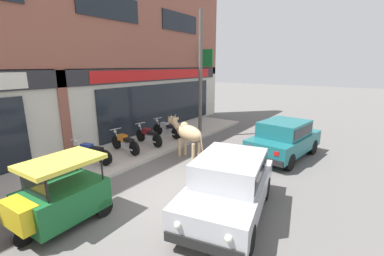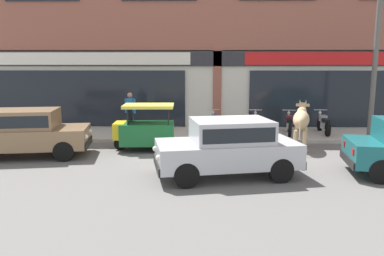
{
  "view_description": "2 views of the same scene",
  "coord_description": "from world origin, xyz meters",
  "px_view_note": "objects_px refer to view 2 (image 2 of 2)",
  "views": [
    {
      "loc": [
        -5.12,
        -4.29,
        3.51
      ],
      "look_at": [
        2.56,
        1.0,
        1.24
      ],
      "focal_mm": 24.0,
      "sensor_mm": 36.0,
      "label": 1
    },
    {
      "loc": [
        -0.7,
        -11.03,
        2.81
      ],
      "look_at": [
        -0.99,
        1.0,
        0.76
      ],
      "focal_mm": 35.0,
      "sensor_mm": 36.0,
      "label": 2
    }
  ],
  "objects_px": {
    "car_2": "(228,145)",
    "motorcycle_2": "(289,124)",
    "cow": "(301,120)",
    "pedestrian": "(130,108)",
    "auto_rickshaw": "(145,130)",
    "motorcycle_3": "(324,124)",
    "motorcycle_0": "(217,123)",
    "utility_pole": "(376,57)",
    "car_1": "(27,131)",
    "motorcycle_1": "(255,124)"
  },
  "relations": [
    {
      "from": "car_2",
      "to": "motorcycle_2",
      "type": "relative_size",
      "value": 2.12
    },
    {
      "from": "cow",
      "to": "pedestrian",
      "type": "relative_size",
      "value": 1.31
    },
    {
      "from": "auto_rickshaw",
      "to": "motorcycle_3",
      "type": "xyz_separation_m",
      "value": [
        6.66,
        2.52,
        -0.15
      ]
    },
    {
      "from": "auto_rickshaw",
      "to": "motorcycle_0",
      "type": "xyz_separation_m",
      "value": [
        2.47,
        2.52,
        -0.15
      ]
    },
    {
      "from": "utility_pole",
      "to": "cow",
      "type": "bearing_deg",
      "value": -156.29
    },
    {
      "from": "car_1",
      "to": "motorcycle_1",
      "type": "relative_size",
      "value": 2.09
    },
    {
      "from": "car_2",
      "to": "motorcycle_0",
      "type": "height_order",
      "value": "car_2"
    },
    {
      "from": "car_2",
      "to": "cow",
      "type": "bearing_deg",
      "value": 49.71
    },
    {
      "from": "cow",
      "to": "motorcycle_2",
      "type": "height_order",
      "value": "cow"
    },
    {
      "from": "car_1",
      "to": "car_2",
      "type": "distance_m",
      "value": 6.28
    },
    {
      "from": "motorcycle_0",
      "to": "utility_pole",
      "type": "height_order",
      "value": "utility_pole"
    },
    {
      "from": "car_1",
      "to": "motorcycle_3",
      "type": "relative_size",
      "value": 2.08
    },
    {
      "from": "car_1",
      "to": "motorcycle_2",
      "type": "xyz_separation_m",
      "value": [
        8.75,
        3.42,
        -0.3
      ]
    },
    {
      "from": "motorcycle_3",
      "to": "cow",
      "type": "bearing_deg",
      "value": -123.0
    },
    {
      "from": "car_2",
      "to": "utility_pole",
      "type": "bearing_deg",
      "value": 38.52
    },
    {
      "from": "car_2",
      "to": "utility_pole",
      "type": "xyz_separation_m",
      "value": [
        5.45,
        4.34,
        2.26
      ]
    },
    {
      "from": "motorcycle_3",
      "to": "pedestrian",
      "type": "height_order",
      "value": "pedestrian"
    },
    {
      "from": "cow",
      "to": "auto_rickshaw",
      "type": "distance_m",
      "value": 5.17
    },
    {
      "from": "car_1",
      "to": "motorcycle_3",
      "type": "distance_m",
      "value": 10.72
    },
    {
      "from": "cow",
      "to": "car_1",
      "type": "bearing_deg",
      "value": -172.04
    },
    {
      "from": "motorcycle_1",
      "to": "motorcycle_2",
      "type": "distance_m",
      "value": 1.31
    },
    {
      "from": "pedestrian",
      "to": "motorcycle_1",
      "type": "bearing_deg",
      "value": 0.13
    },
    {
      "from": "auto_rickshaw",
      "to": "pedestrian",
      "type": "height_order",
      "value": "pedestrian"
    },
    {
      "from": "motorcycle_0",
      "to": "motorcycle_1",
      "type": "xyz_separation_m",
      "value": [
        1.51,
        -0.07,
        0.0
      ]
    },
    {
      "from": "cow",
      "to": "motorcycle_2",
      "type": "xyz_separation_m",
      "value": [
        0.14,
        2.21,
        -0.5
      ]
    },
    {
      "from": "car_1",
      "to": "car_2",
      "type": "bearing_deg",
      "value": -17.55
    },
    {
      "from": "pedestrian",
      "to": "utility_pole",
      "type": "height_order",
      "value": "utility_pole"
    },
    {
      "from": "motorcycle_1",
      "to": "motorcycle_2",
      "type": "relative_size",
      "value": 1.01
    },
    {
      "from": "motorcycle_3",
      "to": "pedestrian",
      "type": "relative_size",
      "value": 1.13
    },
    {
      "from": "car_2",
      "to": "motorcycle_1",
      "type": "distance_m",
      "value": 5.55
    },
    {
      "from": "car_2",
      "to": "motorcycle_2",
      "type": "bearing_deg",
      "value": 62.52
    },
    {
      "from": "motorcycle_1",
      "to": "car_1",
      "type": "bearing_deg",
      "value": -155.12
    },
    {
      "from": "car_2",
      "to": "motorcycle_3",
      "type": "distance_m",
      "value": 6.82
    },
    {
      "from": "motorcycle_2",
      "to": "utility_pole",
      "type": "distance_m",
      "value": 3.84
    },
    {
      "from": "motorcycle_2",
      "to": "auto_rickshaw",
      "type": "bearing_deg",
      "value": -155.44
    },
    {
      "from": "car_2",
      "to": "pedestrian",
      "type": "height_order",
      "value": "pedestrian"
    },
    {
      "from": "motorcycle_0",
      "to": "car_2",
      "type": "bearing_deg",
      "value": -89.44
    },
    {
      "from": "cow",
      "to": "car_1",
      "type": "relative_size",
      "value": 0.55
    },
    {
      "from": "cow",
      "to": "utility_pole",
      "type": "xyz_separation_m",
      "value": [
        2.82,
        1.24,
        2.07
      ]
    },
    {
      "from": "motorcycle_1",
      "to": "cow",
      "type": "bearing_deg",
      "value": -62.4
    },
    {
      "from": "car_1",
      "to": "auto_rickshaw",
      "type": "relative_size",
      "value": 1.87
    },
    {
      "from": "cow",
      "to": "motorcycle_3",
      "type": "xyz_separation_m",
      "value": [
        1.5,
        2.32,
        -0.5
      ]
    },
    {
      "from": "cow",
      "to": "auto_rickshaw",
      "type": "relative_size",
      "value": 1.04
    },
    {
      "from": "car_2",
      "to": "motorcycle_3",
      "type": "bearing_deg",
      "value": 52.66
    },
    {
      "from": "car_2",
      "to": "motorcycle_1",
      "type": "bearing_deg",
      "value": 74.8
    },
    {
      "from": "motorcycle_3",
      "to": "pedestrian",
      "type": "bearing_deg",
      "value": -179.38
    },
    {
      "from": "motorcycle_1",
      "to": "pedestrian",
      "type": "xyz_separation_m",
      "value": [
        -4.92,
        -0.01,
        0.6
      ]
    },
    {
      "from": "motorcycle_2",
      "to": "car_2",
      "type": "bearing_deg",
      "value": -117.48
    },
    {
      "from": "motorcycle_0",
      "to": "motorcycle_2",
      "type": "relative_size",
      "value": 0.99
    },
    {
      "from": "car_1",
      "to": "motorcycle_0",
      "type": "xyz_separation_m",
      "value": [
        5.94,
        3.53,
        -0.3
      ]
    }
  ]
}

